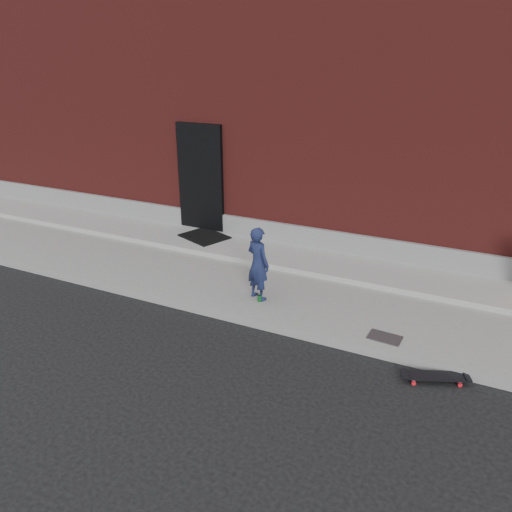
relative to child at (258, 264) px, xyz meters
The scene contains 9 objects.
ground 1.02m from the child, 75.75° to the right, with size 80.00×80.00×0.00m, color black.
sidewalk 1.09m from the child, 78.60° to the left, with size 20.00×3.00×0.15m, color gray.
apron 1.83m from the child, 84.45° to the left, with size 20.00×1.20×0.10m, color gray.
building 6.57m from the child, 88.48° to the left, with size 20.00×8.10×5.00m.
child is the anchor object (origin of this frame).
skateboard 3.10m from the child, 16.38° to the right, with size 0.84×0.51×0.09m.
soda_can 0.57m from the child, 53.05° to the right, with size 0.06×0.06×0.11m, color #1A832C.
doormat 2.87m from the child, 139.01° to the left, with size 0.91×0.74×0.03m, color black.
utility_plate 2.25m from the child, ahead, with size 0.46×0.29×0.01m, color #4D4D52.
Camera 1 is at (2.94, -5.91, 3.92)m, focal length 35.00 mm.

